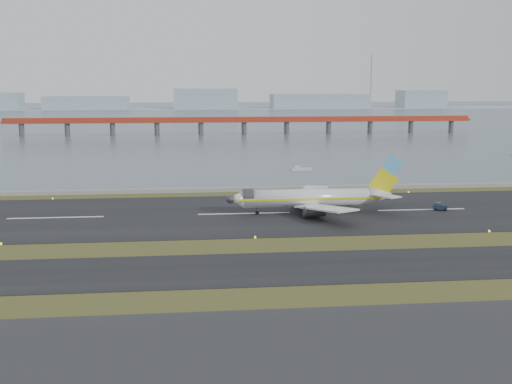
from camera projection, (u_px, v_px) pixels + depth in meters
ground at (260, 249)px, 110.17m from camera, size 1000.00×1000.00×0.00m
taxiway_strip at (269, 268)px, 98.40m from camera, size 1000.00×18.00×0.10m
runway_strip at (244, 214)px, 139.56m from camera, size 1000.00×45.00×0.10m
seawall at (234, 189)px, 168.89m from camera, size 1000.00×2.50×1.00m
bay_water at (200, 116)px, 560.98m from camera, size 1400.00×800.00×1.30m
red_pier at (244, 121)px, 356.10m from camera, size 260.00×5.00×10.20m
far_shoreline at (209, 103)px, 718.22m from camera, size 1400.00×80.00×60.50m
airliner at (314, 198)px, 139.57m from camera, size 38.52×32.89×12.80m
pushback_tug at (440, 207)px, 143.12m from camera, size 3.12×2.19×1.82m
workboat_near at (301, 169)px, 208.84m from camera, size 6.84×2.37×1.64m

